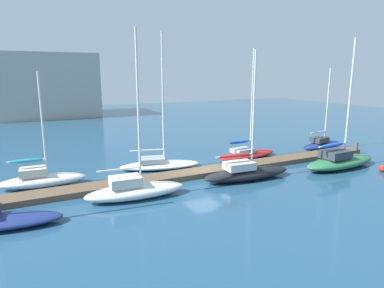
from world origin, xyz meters
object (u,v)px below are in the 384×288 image
object	(u,v)px
sailboat_6	(340,160)
harbor_building_distant	(45,85)
sailboat_3	(159,163)
sailboat_4	(246,172)
sailboat_1	(42,178)
sailboat_7	(322,144)
mooring_buoy_red	(382,169)
sailboat_5	(247,153)
sailboat_2	(135,189)

from	to	relation	value
sailboat_6	harbor_building_distant	size ratio (longest dim) A/B	0.60
sailboat_3	sailboat_4	world-z (taller)	sailboat_3
sailboat_1	sailboat_7	world-z (taller)	sailboat_7
sailboat_4	mooring_buoy_red	xyz separation A→B (m)	(10.67, -3.24, -0.32)
sailboat_3	sailboat_5	bearing A→B (deg)	10.07
sailboat_5	sailboat_7	world-z (taller)	sailboat_5
sailboat_1	sailboat_6	world-z (taller)	sailboat_6
sailboat_3	harbor_building_distant	world-z (taller)	harbor_building_distant
harbor_building_distant	sailboat_2	bearing A→B (deg)	-87.55
sailboat_2	harbor_building_distant	bearing A→B (deg)	96.45
sailboat_6	sailboat_5	bearing A→B (deg)	126.54
sailboat_2	harbor_building_distant	distance (m)	46.76
sailboat_2	sailboat_3	world-z (taller)	sailboat_3
sailboat_7	sailboat_4	bearing A→B (deg)	-166.31
sailboat_2	sailboat_7	world-z (taller)	sailboat_2
sailboat_3	sailboat_5	distance (m)	8.34
sailboat_2	sailboat_6	bearing A→B (deg)	0.84
sailboat_2	mooring_buoy_red	world-z (taller)	sailboat_2
sailboat_5	harbor_building_distant	size ratio (longest dim) A/B	0.57
sailboat_4	mooring_buoy_red	world-z (taller)	sailboat_4
sailboat_1	sailboat_4	xyz separation A→B (m)	(13.33, -4.93, -0.00)
sailboat_4	sailboat_6	size ratio (longest dim) A/B	0.90
sailboat_3	sailboat_2	bearing A→B (deg)	-111.45
sailboat_5	sailboat_2	bearing A→B (deg)	-163.28
sailboat_4	sailboat_5	distance (m)	6.27
sailboat_1	sailboat_5	bearing A→B (deg)	4.32
sailboat_1	sailboat_7	xyz separation A→B (m)	(26.00, -0.37, -0.05)
sailboat_2	sailboat_3	bearing A→B (deg)	59.73
sailboat_6	sailboat_2	bearing A→B (deg)	173.97
sailboat_2	sailboat_6	xyz separation A→B (m)	(16.96, -0.94, 0.03)
sailboat_6	sailboat_7	world-z (taller)	sailboat_6
sailboat_4	sailboat_6	world-z (taller)	sailboat_6
sailboat_4	sailboat_5	bearing A→B (deg)	57.50
sailboat_2	sailboat_7	xyz separation A→B (m)	(20.99, 4.56, -0.07)
sailboat_3	sailboat_6	size ratio (longest dim) A/B	1.04
sailboat_3	sailboat_5	world-z (taller)	sailboat_3
harbor_building_distant	sailboat_5	bearing A→B (deg)	-71.29
sailboat_1	sailboat_5	world-z (taller)	sailboat_5
sailboat_7	mooring_buoy_red	distance (m)	8.07
mooring_buoy_red	harbor_building_distant	xyz separation A→B (m)	(-20.98, 49.72, 5.18)
sailboat_4	sailboat_7	size ratio (longest dim) A/B	1.14
sailboat_5	sailboat_7	xyz separation A→B (m)	(8.95, -0.49, 0.06)
sailboat_5	sailboat_1	bearing A→B (deg)	174.39
sailboat_1	harbor_building_distant	bearing A→B (deg)	89.75
sailboat_5	mooring_buoy_red	distance (m)	10.83
mooring_buoy_red	sailboat_7	bearing A→B (deg)	75.65
sailboat_1	sailboat_4	bearing A→B (deg)	-16.39
sailboat_6	harbor_building_distant	distance (m)	51.28
sailboat_2	sailboat_4	bearing A→B (deg)	3.96
sailboat_6	mooring_buoy_red	distance (m)	3.10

